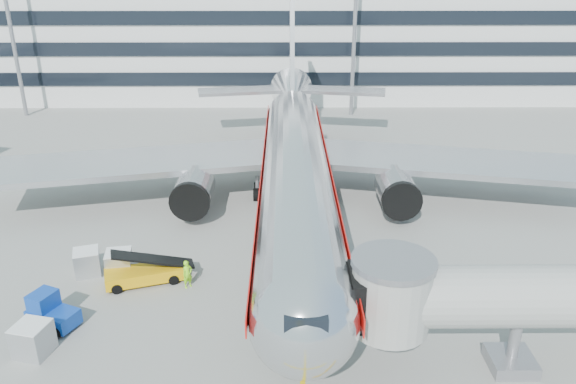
{
  "coord_description": "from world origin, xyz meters",
  "views": [
    {
      "loc": [
        -0.86,
        -30.71,
        19.01
      ],
      "look_at": [
        -0.61,
        5.54,
        4.0
      ],
      "focal_mm": 35.0,
      "sensor_mm": 36.0,
      "label": 1
    }
  ],
  "objects_px": {
    "main_jet": "(295,160)",
    "baggage_tug": "(50,312)",
    "ramp_worker": "(188,274)",
    "cargo_container_left": "(87,262)",
    "cargo_container_right": "(119,263)",
    "belt_loader": "(144,273)",
    "cargo_container_front": "(33,339)"
  },
  "relations": [
    {
      "from": "main_jet",
      "to": "cargo_container_left",
      "type": "distance_m",
      "value": 17.54
    },
    {
      "from": "baggage_tug",
      "to": "cargo_container_front",
      "type": "distance_m",
      "value": 2.42
    },
    {
      "from": "ramp_worker",
      "to": "cargo_container_right",
      "type": "bearing_deg",
      "value": 120.26
    },
    {
      "from": "main_jet",
      "to": "cargo_container_front",
      "type": "bearing_deg",
      "value": -126.99
    },
    {
      "from": "cargo_container_left",
      "to": "baggage_tug",
      "type": "bearing_deg",
      "value": -92.1
    },
    {
      "from": "ramp_worker",
      "to": "baggage_tug",
      "type": "bearing_deg",
      "value": 167.46
    },
    {
      "from": "cargo_container_front",
      "to": "cargo_container_left",
      "type": "bearing_deg",
      "value": 88.58
    },
    {
      "from": "cargo_container_left",
      "to": "ramp_worker",
      "type": "height_order",
      "value": "ramp_worker"
    },
    {
      "from": "ramp_worker",
      "to": "cargo_container_left",
      "type": "bearing_deg",
      "value": 124.02
    },
    {
      "from": "baggage_tug",
      "to": "cargo_container_left",
      "type": "xyz_separation_m",
      "value": [
        0.21,
        5.65,
        -0.04
      ]
    },
    {
      "from": "main_jet",
      "to": "ramp_worker",
      "type": "bearing_deg",
      "value": -119.77
    },
    {
      "from": "baggage_tug",
      "to": "cargo_container_right",
      "type": "distance_m",
      "value": 5.94
    },
    {
      "from": "cargo_container_left",
      "to": "cargo_container_right",
      "type": "xyz_separation_m",
      "value": [
        2.14,
        -0.2,
        0.01
      ]
    },
    {
      "from": "belt_loader",
      "to": "cargo_container_front",
      "type": "relative_size",
      "value": 2.57
    },
    {
      "from": "cargo_container_left",
      "to": "cargo_container_right",
      "type": "height_order",
      "value": "cargo_container_right"
    },
    {
      "from": "belt_loader",
      "to": "cargo_container_right",
      "type": "bearing_deg",
      "value": 152.53
    },
    {
      "from": "belt_loader",
      "to": "ramp_worker",
      "type": "height_order",
      "value": "belt_loader"
    },
    {
      "from": "belt_loader",
      "to": "cargo_container_right",
      "type": "height_order",
      "value": "belt_loader"
    },
    {
      "from": "main_jet",
      "to": "baggage_tug",
      "type": "distance_m",
      "value": 21.51
    },
    {
      "from": "main_jet",
      "to": "cargo_container_left",
      "type": "xyz_separation_m",
      "value": [
        -13.72,
        -10.4,
        -3.39
      ]
    },
    {
      "from": "belt_loader",
      "to": "baggage_tug",
      "type": "relative_size",
      "value": 1.65
    },
    {
      "from": "main_jet",
      "to": "belt_loader",
      "type": "distance_m",
      "value": 15.54
    },
    {
      "from": "main_jet",
      "to": "cargo_container_right",
      "type": "bearing_deg",
      "value": -137.52
    },
    {
      "from": "belt_loader",
      "to": "baggage_tug",
      "type": "height_order",
      "value": "belt_loader"
    },
    {
      "from": "main_jet",
      "to": "cargo_container_right",
      "type": "xyz_separation_m",
      "value": [
        -11.58,
        -10.6,
        -3.38
      ]
    },
    {
      "from": "baggage_tug",
      "to": "cargo_container_left",
      "type": "relative_size",
      "value": 1.56
    },
    {
      "from": "main_jet",
      "to": "cargo_container_front",
      "type": "height_order",
      "value": "main_jet"
    },
    {
      "from": "cargo_container_right",
      "to": "cargo_container_front",
      "type": "bearing_deg",
      "value": -106.54
    },
    {
      "from": "cargo_container_right",
      "to": "cargo_container_front",
      "type": "height_order",
      "value": "cargo_container_front"
    },
    {
      "from": "cargo_container_front",
      "to": "ramp_worker",
      "type": "distance_m",
      "value": 9.47
    },
    {
      "from": "main_jet",
      "to": "cargo_container_right",
      "type": "height_order",
      "value": "main_jet"
    },
    {
      "from": "cargo_container_left",
      "to": "cargo_container_front",
      "type": "xyz_separation_m",
      "value": [
        -0.2,
        -8.07,
        0.04
      ]
    }
  ]
}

